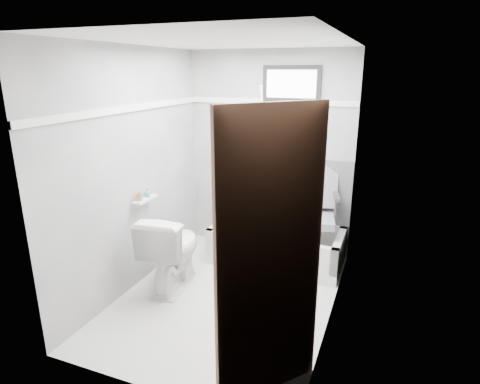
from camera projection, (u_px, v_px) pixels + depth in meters
The scene contains 19 objects.
floor at pixel (227, 297), 3.99m from camera, with size 2.60×2.60×0.00m, color white.
ceiling at pixel (224, 41), 3.29m from camera, with size 2.60×2.60×0.00m, color silver.
wall_back at pixel (269, 154), 4.79m from camera, with size 2.00×0.02×2.40m, color slate.
wall_front at pixel (143, 234), 2.48m from camera, with size 2.00×0.02×2.40m, color slate.
wall_left at pixel (134, 172), 3.99m from camera, with size 0.02×2.60×2.40m, color slate.
wall_right at pixel (338, 193), 3.29m from camera, with size 0.02×2.60×2.40m, color slate.
bathtub at pixel (276, 245), 4.67m from camera, with size 1.50×0.70×0.42m, color silver, non-canonical shape.
office_chair at pixel (310, 212), 4.45m from camera, with size 0.62×0.62×1.07m, color slate, non-canonical shape.
toilet at pixel (172, 250), 4.11m from camera, with size 0.46×0.82×0.81m, color white.
door at pixel (297, 291), 2.21m from camera, with size 0.78×0.78×2.00m, color brown, non-canonical shape.
window at pixel (292, 84), 4.45m from camera, with size 0.66×0.04×0.40m, color black, non-canonical shape.
backerboard at pixel (288, 189), 4.82m from camera, with size 1.50×0.02×0.78m, color #4C4C4F.
trim_back at pixel (270, 102), 4.60m from camera, with size 2.00×0.02×0.06m, color white.
trim_left at pixel (130, 108), 3.80m from camera, with size 0.02×2.60×0.06m, color white.
pole at pixel (264, 171), 4.62m from camera, with size 0.02×0.02×1.95m, color white.
shelf at pixel (145, 199), 4.10m from camera, with size 0.10×0.32×0.03m, color silver.
soap_bottle_a at pixel (139, 195), 4.01m from camera, with size 0.05×0.05×0.11m, color olive.
soap_bottle_b at pixel (147, 192), 4.14m from camera, with size 0.07×0.07×0.09m, color slate.
faucet at pixel (252, 205), 5.03m from camera, with size 0.26×0.10×0.16m, color silver, non-canonical shape.
Camera 1 is at (1.40, -3.22, 2.17)m, focal length 30.00 mm.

